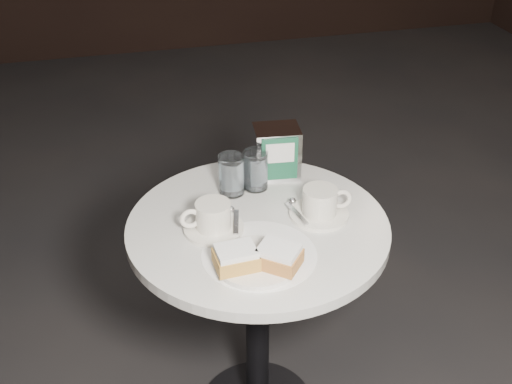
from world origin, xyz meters
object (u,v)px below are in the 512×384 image
object	(u,v)px
beignet_plate	(257,259)
water_glass_left	(231,175)
cafe_table	(258,281)
napkin_dispenser	(277,152)
coffee_cup_left	(213,219)
coffee_cup_right	(320,204)
water_glass_right	(255,170)

from	to	relation	value
beignet_plate	water_glass_left	bearing A→B (deg)	87.52
cafe_table	napkin_dispenser	distance (m)	0.38
water_glass_left	cafe_table	bearing A→B (deg)	-78.41
coffee_cup_left	water_glass_left	distance (m)	0.19
water_glass_left	beignet_plate	bearing A→B (deg)	-92.48
coffee_cup_right	water_glass_right	xyz separation A→B (m)	(-0.13, 0.19, 0.02)
coffee_cup_right	water_glass_left	bearing A→B (deg)	144.53
coffee_cup_left	napkin_dispenser	bearing A→B (deg)	43.18
beignet_plate	coffee_cup_right	distance (m)	0.28
cafe_table	coffee_cup_right	size ratio (longest dim) A/B	4.22
cafe_table	beignet_plate	distance (m)	0.29
coffee_cup_right	napkin_dispenser	bearing A→B (deg)	107.70
cafe_table	coffee_cup_left	size ratio (longest dim) A/B	4.41
beignet_plate	napkin_dispenser	xyz separation A→B (m)	(0.17, 0.41, 0.05)
cafe_table	coffee_cup_left	xyz separation A→B (m)	(-0.12, -0.00, 0.23)
beignet_plate	water_glass_left	xyz separation A→B (m)	(0.02, 0.35, 0.03)
coffee_cup_right	water_glass_left	size ratio (longest dim) A/B	1.50
coffee_cup_right	napkin_dispenser	size ratio (longest dim) A/B	1.15
coffee_cup_left	coffee_cup_right	xyz separation A→B (m)	(0.29, -0.01, 0.00)
napkin_dispenser	water_glass_left	bearing A→B (deg)	-150.29
napkin_dispenser	water_glass_right	bearing A→B (deg)	-138.83
coffee_cup_left	coffee_cup_right	world-z (taller)	coffee_cup_right
coffee_cup_left	coffee_cup_right	bearing A→B (deg)	-2.50
coffee_cup_left	water_glass_left	bearing A→B (deg)	61.22
coffee_cup_right	water_glass_left	xyz separation A→B (m)	(-0.20, 0.17, 0.02)
cafe_table	beignet_plate	size ratio (longest dim) A/B	3.04
cafe_table	coffee_cup_left	bearing A→B (deg)	-179.06
beignet_plate	water_glass_right	distance (m)	0.37
beignet_plate	coffee_cup_right	size ratio (longest dim) A/B	1.39
water_glass_right	beignet_plate	bearing A→B (deg)	-103.69
cafe_table	coffee_cup_right	xyz separation A→B (m)	(0.17, -0.01, 0.23)
coffee_cup_left	water_glass_right	xyz separation A→B (m)	(0.16, 0.18, 0.02)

